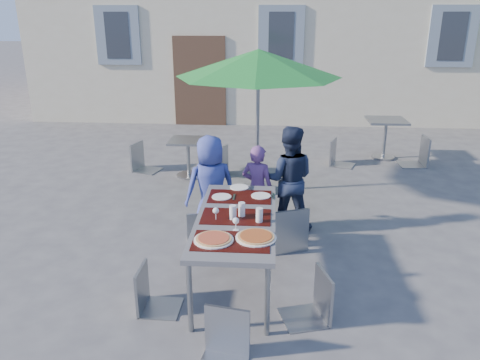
# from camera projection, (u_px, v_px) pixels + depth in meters

# --- Properties ---
(ground) EXTENTS (90.00, 90.00, 0.00)m
(ground) POSITION_uv_depth(u_px,v_px,m) (284.00, 286.00, 4.92)
(ground) COLOR #48484B
(ground) RESTS_ON ground
(dining_table) EXTENTS (0.80, 1.85, 0.76)m
(dining_table) POSITION_uv_depth(u_px,v_px,m) (236.00, 222.00, 4.78)
(dining_table) COLOR #434448
(dining_table) RESTS_ON ground
(pizza_near_left) EXTENTS (0.37, 0.37, 0.03)m
(pizza_near_left) POSITION_uv_depth(u_px,v_px,m) (214.00, 239.00, 4.25)
(pizza_near_left) COLOR white
(pizza_near_left) RESTS_ON dining_table
(pizza_near_right) EXTENTS (0.38, 0.38, 0.03)m
(pizza_near_right) POSITION_uv_depth(u_px,v_px,m) (256.00, 237.00, 4.29)
(pizza_near_right) COLOR white
(pizza_near_right) RESTS_ON dining_table
(glassware) EXTENTS (0.50, 0.40, 0.15)m
(glassware) POSITION_uv_depth(u_px,v_px,m) (241.00, 213.00, 4.65)
(glassware) COLOR silver
(glassware) RESTS_ON dining_table
(place_settings) EXTENTS (0.70, 0.54, 0.01)m
(place_settings) POSITION_uv_depth(u_px,v_px,m) (241.00, 193.00, 5.36)
(place_settings) COLOR white
(place_settings) RESTS_ON dining_table
(child_0) EXTENTS (0.76, 0.65, 1.32)m
(child_0) POSITION_uv_depth(u_px,v_px,m) (211.00, 187.00, 5.84)
(child_0) COLOR #354191
(child_0) RESTS_ON ground
(child_1) EXTENTS (0.49, 0.40, 1.16)m
(child_1) POSITION_uv_depth(u_px,v_px,m) (257.00, 189.00, 6.00)
(child_1) COLOR #653B7A
(child_1) RESTS_ON ground
(child_2) EXTENTS (0.70, 0.43, 1.39)m
(child_2) POSITION_uv_depth(u_px,v_px,m) (288.00, 179.00, 6.00)
(child_2) COLOR #1C253E
(child_2) RESTS_ON ground
(chair_0) EXTENTS (0.49, 0.49, 0.94)m
(chair_0) POSITION_uv_depth(u_px,v_px,m) (204.00, 206.00, 5.55)
(chair_0) COLOR #93999F
(chair_0) RESTS_ON ground
(chair_1) EXTENTS (0.50, 0.50, 0.86)m
(chair_1) POSITION_uv_depth(u_px,v_px,m) (251.00, 207.00, 5.65)
(chair_1) COLOR gray
(chair_1) RESTS_ON ground
(chair_2) EXTENTS (0.60, 0.60, 1.05)m
(chair_2) POSITION_uv_depth(u_px,v_px,m) (288.00, 202.00, 5.48)
(chair_2) COLOR gray
(chair_2) RESTS_ON ground
(chair_3) EXTENTS (0.38, 0.38, 0.84)m
(chair_3) POSITION_uv_depth(u_px,v_px,m) (150.00, 264.00, 4.38)
(chair_3) COLOR gray
(chair_3) RESTS_ON ground
(chair_4) EXTENTS (0.50, 0.49, 0.89)m
(chair_4) POSITION_uv_depth(u_px,v_px,m) (315.00, 269.00, 4.23)
(chair_4) COLOR gray
(chair_4) RESTS_ON ground
(chair_5) EXTENTS (0.45, 0.45, 0.87)m
(chair_5) POSITION_uv_depth(u_px,v_px,m) (224.00, 310.00, 3.68)
(chair_5) COLOR #92969D
(chair_5) RESTS_ON ground
(patio_umbrella) EXTENTS (2.49, 2.49, 2.22)m
(patio_umbrella) POSITION_uv_depth(u_px,v_px,m) (258.00, 64.00, 6.88)
(patio_umbrella) COLOR #989A9F
(patio_umbrella) RESTS_ON ground
(cafe_table_0) EXTENTS (0.62, 0.62, 0.67)m
(cafe_table_0) POSITION_uv_depth(u_px,v_px,m) (188.00, 153.00, 8.09)
(cafe_table_0) COLOR #989A9F
(cafe_table_0) RESTS_ON ground
(bg_chair_l_0) EXTENTS (0.53, 0.52, 0.96)m
(bg_chair_l_0) POSITION_uv_depth(u_px,v_px,m) (141.00, 140.00, 8.37)
(bg_chair_l_0) COLOR gray
(bg_chair_l_0) RESTS_ON ground
(bg_chair_r_0) EXTENTS (0.56, 0.56, 0.96)m
(bg_chair_r_0) POSITION_uv_depth(u_px,v_px,m) (217.00, 144.00, 8.17)
(bg_chair_r_0) COLOR #93989E
(bg_chair_r_0) RESTS_ON ground
(cafe_table_1) EXTENTS (0.73, 0.73, 0.78)m
(cafe_table_1) POSITION_uv_depth(u_px,v_px,m) (386.00, 131.00, 9.08)
(cafe_table_1) COLOR #989A9F
(cafe_table_1) RESTS_ON ground
(bg_chair_l_1) EXTENTS (0.53, 0.53, 0.93)m
(bg_chair_l_1) POSITION_uv_depth(u_px,v_px,m) (339.00, 137.00, 8.68)
(bg_chair_l_1) COLOR gray
(bg_chair_l_1) RESTS_ON ground
(bg_chair_r_1) EXTENTS (0.48, 0.47, 1.03)m
(bg_chair_r_1) POSITION_uv_depth(u_px,v_px,m) (421.00, 134.00, 8.63)
(bg_chair_r_1) COLOR #8F949A
(bg_chair_r_1) RESTS_ON ground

